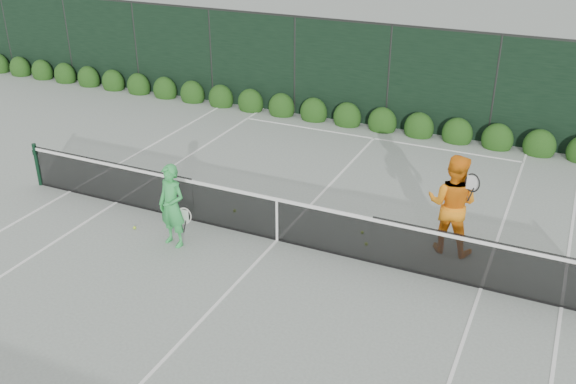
% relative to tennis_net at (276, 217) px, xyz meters
% --- Properties ---
extents(ground, '(80.00, 80.00, 0.00)m').
position_rel_tennis_net_xyz_m(ground, '(0.02, 0.00, -0.53)').
color(ground, gray).
rests_on(ground, ground).
extents(tennis_net, '(12.90, 0.10, 1.07)m').
position_rel_tennis_net_xyz_m(tennis_net, '(0.00, 0.00, 0.00)').
color(tennis_net, '#10321E').
rests_on(tennis_net, ground).
extents(player_woman, '(0.70, 0.53, 1.73)m').
position_rel_tennis_net_xyz_m(player_woman, '(-1.81, -0.99, 0.33)').
color(player_woman, green).
rests_on(player_woman, ground).
extents(player_man, '(1.04, 0.83, 2.05)m').
position_rel_tennis_net_xyz_m(player_man, '(3.27, 1.12, 0.49)').
color(player_man, orange).
rests_on(player_man, ground).
extents(court_lines, '(11.03, 23.83, 0.01)m').
position_rel_tennis_net_xyz_m(court_lines, '(0.02, 0.00, -0.53)').
color(court_lines, white).
rests_on(court_lines, ground).
extents(windscreen_fence, '(32.00, 21.07, 3.06)m').
position_rel_tennis_net_xyz_m(windscreen_fence, '(0.02, -2.71, 0.98)').
color(windscreen_fence, black).
rests_on(windscreen_fence, ground).
extents(hedge_row, '(31.66, 0.65, 0.94)m').
position_rel_tennis_net_xyz_m(hedge_row, '(0.02, 7.15, -0.30)').
color(hedge_row, '#11360E').
rests_on(hedge_row, ground).
extents(tennis_balls, '(4.75, 1.91, 0.07)m').
position_rel_tennis_net_xyz_m(tennis_balls, '(-0.26, 0.37, -0.50)').
color(tennis_balls, '#A9DA30').
rests_on(tennis_balls, ground).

